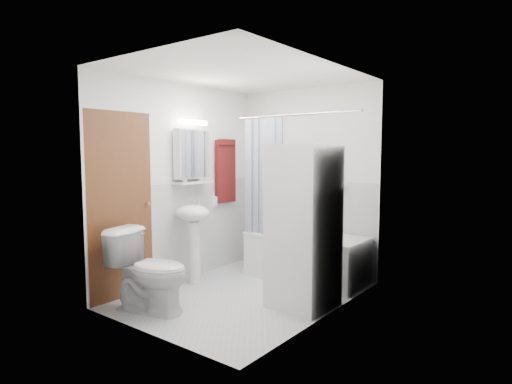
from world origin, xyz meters
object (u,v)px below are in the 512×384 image
Objects in this scene: toilet at (150,271)px; washer_dryer at (303,226)px; bathtub at (306,255)px; sink at (193,225)px.

washer_dryer is at bearing -61.88° from toilet.
bathtub is 1.43m from sink.
toilet is (-1.13, -1.04, -0.42)m from washer_dryer.
sink is 1.44m from washer_dryer.
sink is 1.27× the size of toilet.
bathtub is 0.89× the size of washer_dryer.
bathtub is 1.40× the size of sink.
sink is 0.63× the size of washer_dryer.
toilet is at bearing -110.08° from bathtub.
bathtub is 1.07m from washer_dryer.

